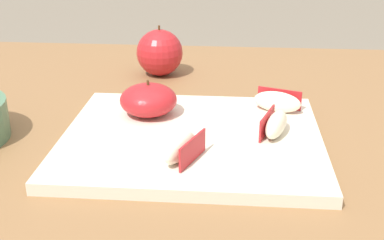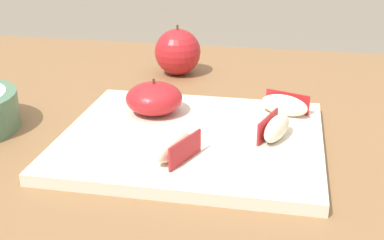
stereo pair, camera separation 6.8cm
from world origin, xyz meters
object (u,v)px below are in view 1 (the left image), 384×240
object	(u,v)px
whole_apple_crimson	(160,53)
cutting_board	(192,139)
apple_wedge_front	(275,124)
apple_wedge_back	(277,101)
apple_wedge_middle	(184,148)
apple_half_skin_up	(148,100)

from	to	relation	value
whole_apple_crimson	cutting_board	bearing A→B (deg)	-74.10
apple_wedge_front	apple_wedge_back	size ratio (longest dim) A/B	1.00
whole_apple_crimson	apple_wedge_middle	bearing A→B (deg)	-77.66
apple_wedge_front	whole_apple_crimson	distance (m)	0.36
apple_wedge_back	whole_apple_crimson	distance (m)	0.29
cutting_board	apple_wedge_middle	bearing A→B (deg)	-92.46
apple_wedge_front	apple_wedge_middle	distance (m)	0.14
apple_half_skin_up	apple_wedge_middle	distance (m)	0.15
cutting_board	apple_wedge_middle	xyz separation A→B (m)	(-0.00, -0.08, 0.02)
apple_half_skin_up	apple_wedge_middle	xyz separation A→B (m)	(0.07, -0.14, -0.01)
apple_half_skin_up	apple_wedge_back	bearing A→B (deg)	9.39
apple_wedge_middle	cutting_board	bearing A→B (deg)	87.54
cutting_board	apple_wedge_middle	distance (m)	0.08
cutting_board	apple_wedge_back	size ratio (longest dim) A/B	4.65
apple_wedge_front	whole_apple_crimson	xyz separation A→B (m)	(-0.20, 0.30, 0.01)
apple_wedge_front	apple_wedge_back	bearing A→B (deg)	84.56
apple_half_skin_up	apple_wedge_front	xyz separation A→B (m)	(0.18, -0.06, -0.01)
apple_wedge_back	apple_half_skin_up	bearing A→B (deg)	-170.61
apple_wedge_back	whole_apple_crimson	xyz separation A→B (m)	(-0.21, 0.21, 0.01)
apple_half_skin_up	apple_wedge_back	world-z (taller)	apple_half_skin_up
cutting_board	apple_wedge_front	world-z (taller)	apple_wedge_front
apple_wedge_front	apple_wedge_back	xyz separation A→B (m)	(0.01, 0.09, 0.00)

